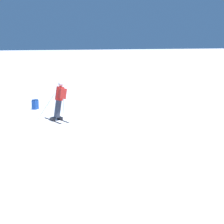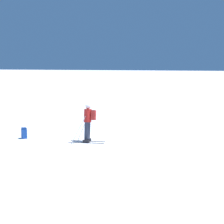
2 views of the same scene
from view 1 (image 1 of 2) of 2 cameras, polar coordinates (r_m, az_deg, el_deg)
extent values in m
plane|color=white|center=(16.61, -5.94, -1.01)|extent=(300.00, 300.00, 0.00)
cube|color=black|center=(16.42, -7.92, -1.17)|extent=(0.29, 1.59, 0.01)
cube|color=black|center=(16.27, -9.06, -1.31)|extent=(0.29, 1.59, 0.01)
cube|color=black|center=(16.41, -7.93, -0.94)|extent=(0.17, 0.30, 0.12)
cube|color=black|center=(16.26, -9.06, -1.08)|extent=(0.17, 0.30, 0.12)
cylinder|color=#2D3342|center=(16.29, -8.27, 0.49)|extent=(0.41, 0.31, 0.78)
cylinder|color=red|center=(16.24, -7.97, 2.81)|extent=(0.47, 0.39, 0.63)
sphere|color=tan|center=(16.22, -7.80, 4.21)|extent=(0.27, 0.24, 0.24)
sphere|color=silver|center=(16.22, -7.79, 4.30)|extent=(0.31, 0.28, 0.28)
cube|color=#AD231E|center=(16.01, -7.54, 2.82)|extent=(0.37, 0.22, 0.48)
cylinder|color=#B7B7BC|center=(16.74, -7.39, 0.94)|extent=(0.19, 0.55, 1.10)
cylinder|color=#B7B7BC|center=(16.37, -10.03, 0.78)|extent=(0.69, 0.45, 1.18)
cube|color=#194293|center=(19.20, -11.63, 1.06)|extent=(0.37, 0.36, 0.44)
cube|color=navy|center=(19.16, -11.65, 1.80)|extent=(0.33, 0.32, 0.06)
camera|label=2|loc=(13.87, -74.55, 3.61)|focal=60.00mm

